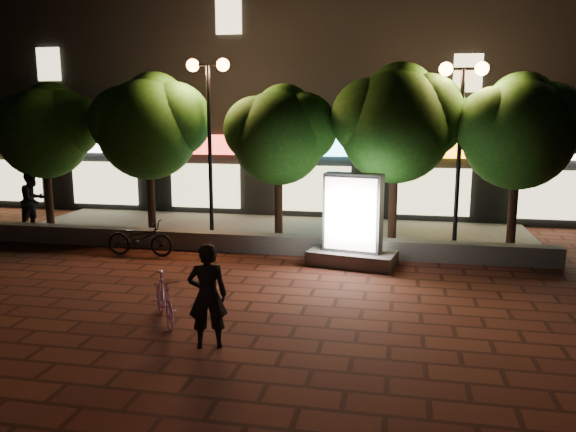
% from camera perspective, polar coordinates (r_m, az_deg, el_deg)
% --- Properties ---
extents(ground, '(80.00, 80.00, 0.00)m').
position_cam_1_polar(ground, '(11.93, -8.88, -8.19)').
color(ground, '#522319').
rests_on(ground, ground).
extents(retaining_wall, '(16.00, 0.45, 0.50)m').
position_cam_1_polar(retaining_wall, '(15.52, -3.85, -2.69)').
color(retaining_wall, slate).
rests_on(retaining_wall, ground).
extents(sidewalk, '(16.00, 5.00, 0.08)m').
position_cam_1_polar(sidewalk, '(17.94, -1.77, -1.55)').
color(sidewalk, slate).
rests_on(sidewalk, ground).
extents(building_block, '(28.00, 8.12, 11.30)m').
position_cam_1_polar(building_block, '(23.93, 1.74, 13.43)').
color(building_block, black).
rests_on(building_block, ground).
extents(tree_far_left, '(3.36, 2.80, 4.63)m').
position_cam_1_polar(tree_far_left, '(19.41, -23.21, 8.22)').
color(tree_far_left, black).
rests_on(tree_far_left, sidewalk).
extents(tree_left, '(3.60, 3.00, 4.89)m').
position_cam_1_polar(tree_left, '(17.67, -13.71, 9.11)').
color(tree_left, black).
rests_on(tree_left, sidewalk).
extents(tree_mid, '(3.24, 2.70, 4.50)m').
position_cam_1_polar(tree_mid, '(16.41, -0.76, 8.51)').
color(tree_mid, black).
rests_on(tree_mid, sidewalk).
extents(tree_right, '(3.72, 3.10, 5.07)m').
position_cam_1_polar(tree_right, '(16.05, 11.02, 9.52)').
color(tree_right, black).
rests_on(tree_right, sidewalk).
extents(tree_far_right, '(3.48, 2.90, 4.76)m').
position_cam_1_polar(tree_far_right, '(16.35, 22.39, 8.25)').
color(tree_far_right, black).
rests_on(tree_far_right, sidewalk).
extents(street_lamp_left, '(1.26, 0.36, 5.18)m').
position_cam_1_polar(street_lamp_left, '(16.70, -8.00, 11.24)').
color(street_lamp_left, black).
rests_on(street_lamp_left, sidewalk).
extents(street_lamp_right, '(1.26, 0.36, 4.98)m').
position_cam_1_polar(street_lamp_right, '(15.86, 17.11, 10.43)').
color(street_lamp_right, black).
rests_on(street_lamp_right, sidewalk).
extents(ad_kiosk, '(2.29, 1.45, 2.31)m').
position_cam_1_polar(ad_kiosk, '(14.11, 6.55, -1.27)').
color(ad_kiosk, slate).
rests_on(ad_kiosk, ground).
extents(scooter_pink, '(1.21, 1.51, 0.92)m').
position_cam_1_polar(scooter_pink, '(10.59, -12.37, -8.13)').
color(scooter_pink, '#D78BC3').
rests_on(scooter_pink, ground).
extents(rider, '(0.74, 0.60, 1.75)m').
position_cam_1_polar(rider, '(9.29, -8.12, -7.97)').
color(rider, black).
rests_on(rider, ground).
extents(scooter_parked, '(1.83, 0.68, 0.95)m').
position_cam_1_polar(scooter_parked, '(15.51, -14.68, -2.18)').
color(scooter_parked, black).
rests_on(scooter_parked, ground).
extents(pedestrian, '(0.86, 1.04, 1.93)m').
position_cam_1_polar(pedestrian, '(19.40, -24.30, 1.45)').
color(pedestrian, black).
rests_on(pedestrian, sidewalk).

